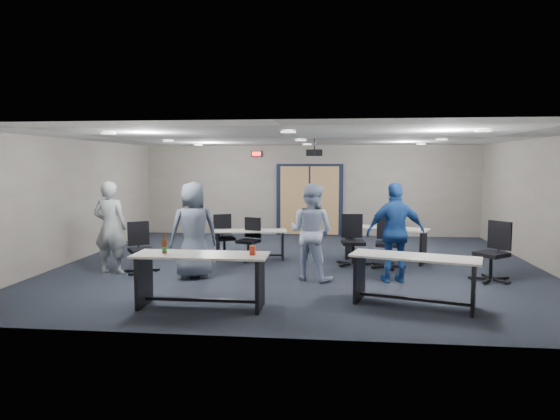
# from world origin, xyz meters

# --- Properties ---
(floor) EXTENTS (10.00, 10.00, 0.00)m
(floor) POSITION_xyz_m (0.00, 0.00, 0.00)
(floor) COLOR black
(floor) RESTS_ON ground
(back_wall) EXTENTS (10.00, 0.04, 2.70)m
(back_wall) POSITION_xyz_m (0.00, 4.50, 1.35)
(back_wall) COLOR slate
(back_wall) RESTS_ON floor
(front_wall) EXTENTS (10.00, 0.04, 2.70)m
(front_wall) POSITION_xyz_m (0.00, -4.50, 1.35)
(front_wall) COLOR slate
(front_wall) RESTS_ON floor
(left_wall) EXTENTS (0.04, 9.00, 2.70)m
(left_wall) POSITION_xyz_m (-5.00, 0.00, 1.35)
(left_wall) COLOR slate
(left_wall) RESTS_ON floor
(right_wall) EXTENTS (0.04, 9.00, 2.70)m
(right_wall) POSITION_xyz_m (5.00, 0.00, 1.35)
(right_wall) COLOR slate
(right_wall) RESTS_ON floor
(ceiling) EXTENTS (10.00, 9.00, 0.04)m
(ceiling) POSITION_xyz_m (0.00, 0.00, 2.70)
(ceiling) COLOR white
(ceiling) RESTS_ON back_wall
(double_door) EXTENTS (2.00, 0.07, 2.20)m
(double_door) POSITION_xyz_m (0.00, 4.46, 1.05)
(double_door) COLOR black
(double_door) RESTS_ON back_wall
(exit_sign) EXTENTS (0.32, 0.07, 0.18)m
(exit_sign) POSITION_xyz_m (-1.60, 4.44, 2.45)
(exit_sign) COLOR black
(exit_sign) RESTS_ON back_wall
(ceiling_projector) EXTENTS (0.35, 0.32, 0.37)m
(ceiling_projector) POSITION_xyz_m (0.30, 0.50, 2.40)
(ceiling_projector) COLOR black
(ceiling_projector) RESTS_ON ceiling
(ceiling_can_lights) EXTENTS (6.24, 5.74, 0.02)m
(ceiling_can_lights) POSITION_xyz_m (0.00, 0.25, 2.67)
(ceiling_can_lights) COLOR white
(ceiling_can_lights) RESTS_ON ceiling
(table_front_left) EXTENTS (2.02, 0.67, 1.12)m
(table_front_left) POSITION_xyz_m (-1.24, -3.30, 0.57)
(table_front_left) COLOR beige
(table_front_left) RESTS_ON floor
(table_front_right) EXTENTS (2.01, 1.16, 0.77)m
(table_front_right) POSITION_xyz_m (1.96, -2.87, 0.53)
(table_front_right) COLOR beige
(table_front_right) RESTS_ON floor
(table_back_left) EXTENTS (1.70, 0.77, 0.66)m
(table_back_left) POSITION_xyz_m (-1.14, 0.51, 0.45)
(table_back_left) COLOR beige
(table_back_left) RESTS_ON floor
(table_back_right) EXTENTS (1.95, 1.22, 0.75)m
(table_back_right) POSITION_xyz_m (1.89, 0.66, 0.51)
(table_back_right) COLOR beige
(table_back_right) RESTS_ON floor
(chair_back_a) EXTENTS (0.82, 0.82, 0.99)m
(chair_back_a) POSITION_xyz_m (-1.76, 0.61, 0.50)
(chair_back_a) COLOR black
(chair_back_a) RESTS_ON floor
(chair_back_b) EXTENTS (0.78, 0.78, 0.96)m
(chair_back_b) POSITION_xyz_m (-1.15, 0.32, 0.48)
(chair_back_b) COLOR black
(chair_back_b) RESTS_ON floor
(chair_back_c) EXTENTS (0.74, 0.74, 1.08)m
(chair_back_c) POSITION_xyz_m (1.15, 0.06, 0.54)
(chair_back_c) COLOR black
(chair_back_c) RESTS_ON floor
(chair_back_d) EXTENTS (0.75, 0.75, 1.09)m
(chair_back_d) POSITION_xyz_m (1.85, -0.09, 0.54)
(chair_back_d) COLOR black
(chair_back_d) RESTS_ON floor
(chair_loose_left) EXTENTS (0.88, 0.88, 1.01)m
(chair_loose_left) POSITION_xyz_m (-3.04, -1.13, 0.50)
(chair_loose_left) COLOR black
(chair_loose_left) RESTS_ON floor
(chair_loose_right) EXTENTS (0.98, 0.98, 1.10)m
(chair_loose_right) POSITION_xyz_m (3.63, -1.09, 0.55)
(chair_loose_right) COLOR black
(chair_loose_right) RESTS_ON floor
(person_gray) EXTENTS (0.67, 0.44, 1.83)m
(person_gray) POSITION_xyz_m (-3.64, -1.19, 0.92)
(person_gray) COLOR #9BA4A9
(person_gray) RESTS_ON floor
(person_plaid) EXTENTS (1.05, 0.90, 1.83)m
(person_plaid) POSITION_xyz_m (-1.89, -1.40, 0.91)
(person_plaid) COLOR #515C6F
(person_plaid) RESTS_ON floor
(person_lightblue) EXTENTS (1.08, 0.98, 1.80)m
(person_lightblue) POSITION_xyz_m (0.32, -1.29, 0.90)
(person_lightblue) COLOR #ABBFE2
(person_lightblue) RESTS_ON floor
(person_navy) EXTENTS (1.13, 0.63, 1.83)m
(person_navy) POSITION_xyz_m (1.86, -1.33, 0.92)
(person_navy) COLOR navy
(person_navy) RESTS_ON floor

